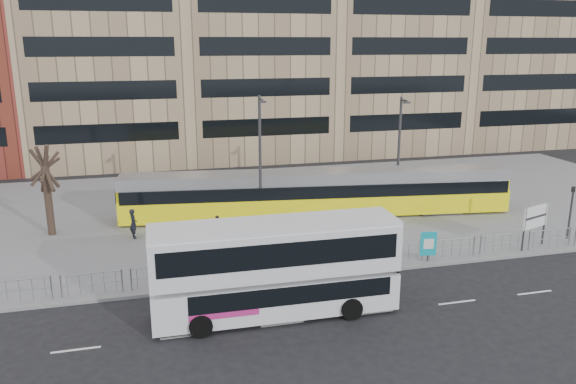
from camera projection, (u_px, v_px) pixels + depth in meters
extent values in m
plane|color=black|center=(303.00, 280.00, 27.21)|extent=(120.00, 120.00, 0.00)
cube|color=slate|center=(255.00, 210.00, 38.41)|extent=(64.00, 24.00, 0.15)
cube|color=gray|center=(302.00, 278.00, 27.24)|extent=(64.00, 0.25, 0.17)
cube|color=tan|center=(106.00, 44.00, 53.76)|extent=(14.00, 16.00, 22.00)
cube|color=tan|center=(250.00, 33.00, 56.86)|extent=(14.00, 16.00, 24.00)
cube|color=tan|center=(377.00, 48.00, 60.62)|extent=(14.00, 16.00, 21.00)
cube|color=tan|center=(492.00, 39.00, 63.72)|extent=(14.00, 16.00, 23.00)
cylinder|color=#96999E|center=(339.00, 250.00, 27.85)|extent=(32.00, 0.05, 0.05)
cylinder|color=#96999E|center=(338.00, 259.00, 27.98)|extent=(32.00, 0.04, 0.04)
cube|color=white|center=(351.00, 315.00, 23.71)|extent=(62.00, 0.12, 0.01)
cube|color=silver|center=(276.00, 293.00, 23.59)|extent=(10.25, 2.50, 1.58)
cube|color=silver|center=(275.00, 249.00, 23.09)|extent=(10.25, 2.50, 1.95)
cube|color=silver|center=(275.00, 226.00, 22.82)|extent=(10.25, 2.41, 0.28)
cube|color=black|center=(286.00, 284.00, 23.60)|extent=(8.39, 2.52, 0.79)
cube|color=black|center=(275.00, 245.00, 23.04)|extent=(9.69, 2.54, 1.02)
cube|color=#BD2578|center=(221.00, 300.00, 23.07)|extent=(2.82, 2.44, 0.46)
cylinder|color=black|center=(352.00, 309.00, 23.29)|extent=(0.93, 0.29, 0.93)
cylinder|color=black|center=(334.00, 286.00, 25.51)|extent=(0.93, 0.29, 0.93)
cylinder|color=black|center=(201.00, 326.00, 21.87)|extent=(0.93, 0.29, 0.93)
cylinder|color=black|center=(196.00, 300.00, 24.09)|extent=(0.93, 0.29, 0.93)
cube|color=#FFF30D|center=(318.00, 203.00, 36.71)|extent=(25.35, 5.59, 1.44)
cube|color=black|center=(318.00, 188.00, 36.45)|extent=(25.00, 5.58, 0.81)
cube|color=#AEAEB3|center=(318.00, 177.00, 36.25)|extent=(25.32, 5.40, 0.72)
cube|color=#FFF30D|center=(494.00, 188.00, 38.00)|extent=(1.33, 2.15, 2.34)
cube|color=#FFF30D|center=(128.00, 200.00, 35.12)|extent=(1.33, 2.15, 2.34)
cylinder|color=#2D2D30|center=(318.00, 193.00, 36.54)|extent=(2.41, 2.41, 2.71)
cube|color=#2D2D30|center=(436.00, 207.00, 37.84)|extent=(2.97, 2.60, 0.45)
cube|color=#2D2D30|center=(193.00, 216.00, 35.91)|extent=(2.97, 2.60, 0.45)
cylinder|color=#2D2D30|center=(524.00, 230.00, 30.34)|extent=(0.10, 0.10, 2.40)
cylinder|color=#2D2D30|center=(544.00, 224.00, 31.35)|extent=(0.10, 0.10, 2.40)
cube|color=white|center=(535.00, 217.00, 30.70)|extent=(2.00, 0.78, 1.25)
cylinder|color=#2D2D30|center=(428.00, 253.00, 29.08)|extent=(0.06, 0.06, 0.86)
cube|color=#0CA2B2|center=(428.00, 244.00, 28.94)|extent=(0.86, 0.20, 1.29)
cube|color=white|center=(429.00, 244.00, 28.91)|extent=(0.53, 0.10, 0.54)
imported|color=black|center=(133.00, 224.00, 32.43)|extent=(0.56, 0.72, 1.75)
cylinder|color=#2D2D30|center=(218.00, 248.00, 26.85)|extent=(0.12, 0.12, 3.00)
imported|color=#2D2D30|center=(217.00, 226.00, 26.56)|extent=(0.17, 0.20, 1.00)
cylinder|color=#2D2D30|center=(570.00, 213.00, 32.23)|extent=(0.12, 0.12, 3.00)
imported|color=#2D2D30|center=(573.00, 195.00, 31.94)|extent=(0.20, 0.23, 1.00)
cylinder|color=#2D2D30|center=(260.00, 161.00, 34.41)|extent=(0.18, 0.18, 7.96)
cylinder|color=#2D2D30|center=(261.00, 99.00, 33.05)|extent=(0.14, 0.90, 0.14)
cube|color=#2D2D30|center=(262.00, 102.00, 32.66)|extent=(0.45, 0.20, 0.12)
cylinder|color=#2D2D30|center=(399.00, 152.00, 38.50)|extent=(0.18, 0.18, 7.48)
cylinder|color=#2D2D30|center=(404.00, 100.00, 37.20)|extent=(0.14, 0.90, 0.14)
cube|color=#2D2D30|center=(407.00, 103.00, 36.81)|extent=(0.45, 0.20, 0.12)
cylinder|color=black|center=(48.00, 200.00, 32.70)|extent=(0.44, 0.44, 4.19)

